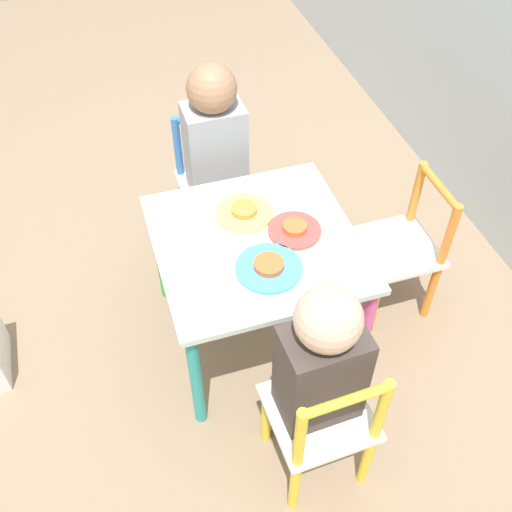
{
  "coord_description": "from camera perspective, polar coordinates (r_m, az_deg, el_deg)",
  "views": [
    {
      "loc": [
        1.17,
        -0.37,
        1.69
      ],
      "look_at": [
        0.0,
        0.0,
        0.38
      ],
      "focal_mm": 42.0,
      "sensor_mm": 36.0,
      "label": 1
    }
  ],
  "objects": [
    {
      "name": "ground_plane",
      "position": [
        2.09,
        0.0,
        -7.19
      ],
      "size": [
        6.0,
        6.0,
        0.0
      ],
      "primitive_type": "plane",
      "color": "#8C755B"
    },
    {
      "name": "plate_back",
      "position": [
        1.77,
        3.7,
        2.54
      ],
      "size": [
        0.16,
        0.16,
        0.03
      ],
      "color": "#E54C47",
      "rests_on": "kids_table"
    },
    {
      "name": "child_right",
      "position": [
        1.5,
        5.9,
        -10.43
      ],
      "size": [
        0.22,
        0.21,
        0.72
      ],
      "rotation": [
        0.0,
        0.0,
        -1.53
      ],
      "color": "#7A6B5B",
      "rests_on": "ground_plane"
    },
    {
      "name": "plate_left",
      "position": [
        1.82,
        -1.13,
        4.25
      ],
      "size": [
        0.18,
        0.18,
        0.03
      ],
      "color": "#EADB66",
      "rests_on": "kids_table"
    },
    {
      "name": "plate_right",
      "position": [
        1.66,
        1.24,
        -1.06
      ],
      "size": [
        0.19,
        0.19,
        0.03
      ],
      "color": "#4C9EE0",
      "rests_on": "kids_table"
    },
    {
      "name": "chair_yellow",
      "position": [
        1.63,
        6.33,
        -15.52
      ],
      "size": [
        0.27,
        0.27,
        0.51
      ],
      "rotation": [
        0.0,
        0.0,
        -1.53
      ],
      "color": "silver",
      "rests_on": "ground_plane"
    },
    {
      "name": "child_left",
      "position": [
        2.07,
        -3.86,
        10.05
      ],
      "size": [
        0.22,
        0.2,
        0.76
      ],
      "rotation": [
        0.0,
        0.0,
        -4.71
      ],
      "color": "#4C608E",
      "rests_on": "ground_plane"
    },
    {
      "name": "chair_orange",
      "position": [
        2.05,
        13.66,
        0.61
      ],
      "size": [
        0.26,
        0.26,
        0.51
      ],
      "rotation": [
        0.0,
        0.0,
        -0.0
      ],
      "color": "silver",
      "rests_on": "ground_plane"
    },
    {
      "name": "kids_table",
      "position": [
        1.79,
        0.0,
        0.05
      ],
      "size": [
        0.58,
        0.58,
        0.45
      ],
      "color": "silver",
      "rests_on": "ground_plane"
    },
    {
      "name": "chair_blue",
      "position": [
        2.24,
        -4.0,
        6.74
      ],
      "size": [
        0.26,
        0.26,
        0.51
      ],
      "rotation": [
        0.0,
        0.0,
        -4.71
      ],
      "color": "silver",
      "rests_on": "ground_plane"
    }
  ]
}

